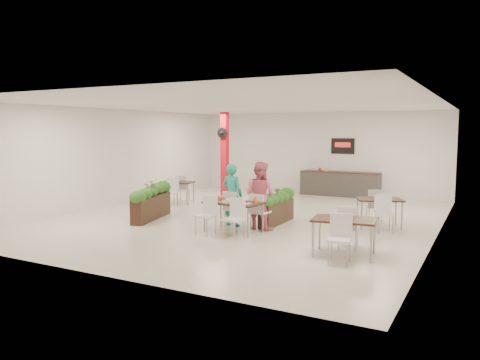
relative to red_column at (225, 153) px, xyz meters
name	(u,v)px	position (x,y,z in m)	size (l,w,h in m)	color
ground	(249,218)	(3.00, -3.79, -1.64)	(12.00, 12.00, 0.00)	beige
room_shell	(249,148)	(3.00, -3.79, 0.36)	(10.10, 12.10, 3.22)	white
red_column	(225,153)	(0.00, 0.00, 0.00)	(0.40, 0.41, 3.20)	red
service_counter	(340,183)	(4.00, 1.86, -1.15)	(3.00, 0.64, 2.20)	#312F2C
main_table	(233,206)	(3.52, -5.67, -1.01)	(1.47, 1.73, 0.92)	black
diner_man	(232,195)	(3.13, -5.01, -0.82)	(0.60, 0.39, 1.64)	teal
diner_woman	(260,195)	(3.93, -5.01, -0.78)	(0.83, 0.65, 1.72)	#E4657E
planter_left	(151,201)	(0.66, -5.27, -1.11)	(0.84, 2.05, 1.11)	black
planter_right	(277,206)	(4.05, -4.20, -1.15)	(0.42, 1.86, 0.97)	black
side_table_a	(177,185)	(-0.41, -2.55, -1.02)	(1.25, 1.67, 0.92)	black
side_table_b	(379,203)	(6.56, -3.39, -1.02)	(1.31, 1.65, 0.92)	black
side_table_c	(344,225)	(6.53, -6.55, -1.02)	(1.32, 1.66, 0.92)	black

